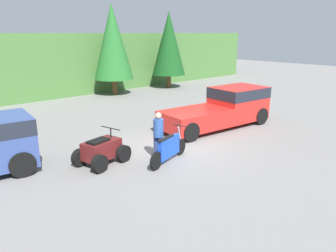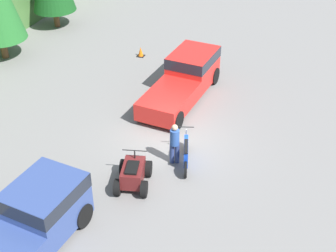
% 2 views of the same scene
% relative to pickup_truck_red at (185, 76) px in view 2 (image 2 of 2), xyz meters
% --- Properties ---
extents(ground_plane, '(80.00, 80.00, 0.00)m').
position_rel_pickup_truck_red_xyz_m(ground_plane, '(-4.06, -0.65, -0.99)').
color(ground_plane, slate).
extents(pickup_truck_red, '(5.99, 2.67, 1.88)m').
position_rel_pickup_truck_red_xyz_m(pickup_truck_red, '(0.00, 0.00, 0.00)').
color(pickup_truck_red, red).
rests_on(pickup_truck_red, ground_plane).
extents(pickup_truck_second, '(5.48, 2.71, 1.88)m').
position_rel_pickup_truck_red_xyz_m(pickup_truck_second, '(-11.04, 1.74, -0.00)').
color(pickup_truck_second, '#334784').
rests_on(pickup_truck_second, ground_plane).
extents(dirt_bike, '(2.28, 0.89, 1.19)m').
position_rel_pickup_truck_red_xyz_m(dirt_bike, '(-5.30, -1.63, -0.50)').
color(dirt_bike, black).
rests_on(dirt_bike, ground_plane).
extents(quad_atv, '(2.02, 1.56, 1.23)m').
position_rel_pickup_truck_red_xyz_m(quad_atv, '(-7.20, -0.16, -0.51)').
color(quad_atv, black).
rests_on(quad_atv, ground_plane).
extents(rider_person, '(0.48, 0.48, 1.79)m').
position_rel_pickup_truck_red_xyz_m(rider_person, '(-5.43, -1.20, -0.02)').
color(rider_person, navy).
rests_on(rider_person, ground_plane).
extents(traffic_cone, '(0.42, 0.42, 0.55)m').
position_rel_pickup_truck_red_xyz_m(traffic_cone, '(3.46, 3.73, -0.74)').
color(traffic_cone, black).
rests_on(traffic_cone, ground_plane).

